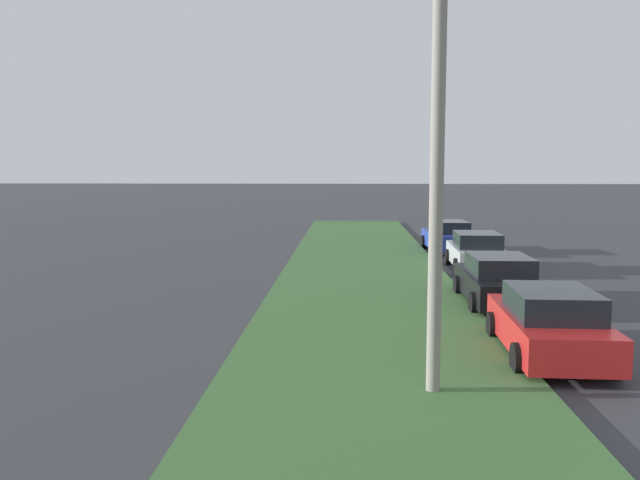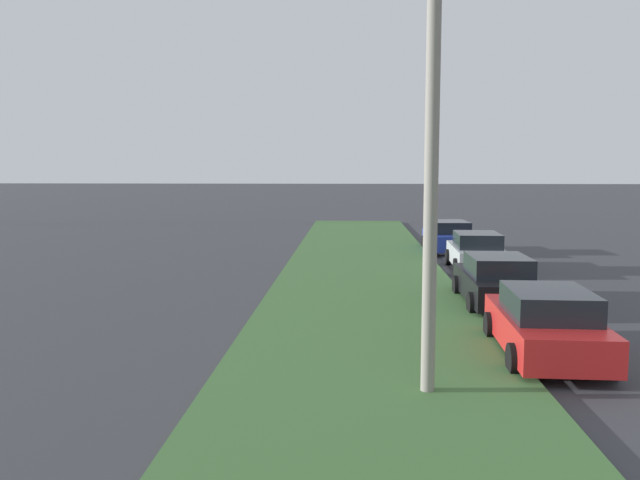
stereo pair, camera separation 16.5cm
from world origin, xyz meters
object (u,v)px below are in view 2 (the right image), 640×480
object	(u,v)px
parked_car_silver	(476,252)
streetlight	(453,141)
parked_car_red	(546,324)
parked_car_black	(497,281)
parked_car_blue	(449,237)

from	to	relation	value
parked_car_silver	streetlight	bearing A→B (deg)	169.51
parked_car_red	parked_car_black	size ratio (longest dim) A/B	1.01
parked_car_black	parked_car_silver	bearing A→B (deg)	-5.27
parked_car_red	parked_car_black	bearing A→B (deg)	1.04
streetlight	parked_car_blue	bearing A→B (deg)	-8.14
parked_car_black	parked_car_blue	size ratio (longest dim) A/B	0.98
parked_car_red	parked_car_blue	world-z (taller)	same
parked_car_black	parked_car_blue	xyz separation A→B (m)	(12.10, -0.37, 0.00)
parked_car_red	parked_car_silver	distance (m)	11.83
parked_car_red	streetlight	distance (m)	5.01
parked_car_black	streetlight	world-z (taller)	streetlight
parked_car_black	streetlight	bearing A→B (deg)	162.49
parked_car_red	streetlight	xyz separation A→B (m)	(-2.45, 2.37, 3.67)
parked_car_red	parked_car_blue	distance (m)	17.32
parked_car_blue	streetlight	size ratio (longest dim) A/B	0.58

